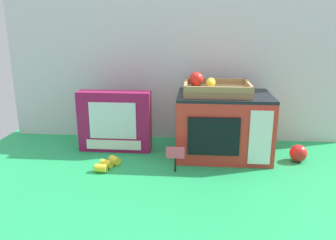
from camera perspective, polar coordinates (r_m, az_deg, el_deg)
name	(u,v)px	position (r m, az deg, el deg)	size (l,w,h in m)	color
ground_plane	(172,153)	(1.50, 0.64, -5.51)	(1.70, 1.70, 0.00)	#219E54
display_back_panel	(175,63)	(1.62, 1.27, 9.52)	(1.61, 0.03, 0.73)	silver
toy_microwave	(223,125)	(1.45, 9.30, -0.83)	(0.39, 0.28, 0.27)	red
food_groups_crate	(214,88)	(1.42, 7.83, 5.29)	(0.27, 0.22, 0.08)	#A37F51
cookie_set_box	(115,121)	(1.51, -8.96, -0.21)	(0.32, 0.08, 0.27)	#99144C
price_sign	(175,155)	(1.29, 1.23, -5.98)	(0.07, 0.01, 0.10)	black
loose_toy_banana	(108,164)	(1.36, -10.17, -7.32)	(0.08, 0.13, 0.03)	yellow
loose_toy_apple	(298,153)	(1.49, 21.13, -5.25)	(0.07, 0.07, 0.07)	red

